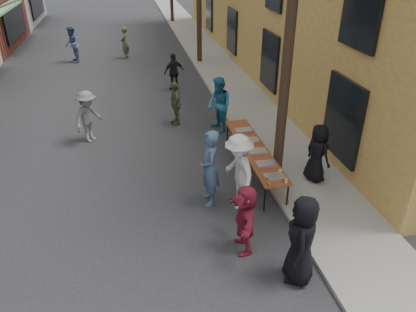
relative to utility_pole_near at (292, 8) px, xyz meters
name	(u,v)px	position (x,y,z in m)	size (l,w,h in m)	color
ground	(121,277)	(-4.30, -3.00, -4.50)	(120.00, 120.00, 0.00)	#28282B
sidewalk	(212,61)	(0.70, 12.00, -4.45)	(2.20, 60.00, 0.10)	gray
utility_pole_near	(292,8)	(0.00, 0.00, 0.00)	(0.26, 0.26, 9.00)	#2D2116
serving_table	(254,149)	(-0.55, 0.43, -3.79)	(0.70, 4.00, 0.75)	brown
catering_tray_sausage	(274,177)	(-0.55, -1.22, -3.71)	(0.50, 0.33, 0.08)	maroon
catering_tray_foil_b	(266,164)	(-0.55, -0.57, -3.71)	(0.50, 0.33, 0.08)	#B2B2B7
catering_tray_buns	(257,152)	(-0.55, 0.13, -3.71)	(0.50, 0.33, 0.08)	tan
catering_tray_foil_d	(250,141)	(-0.55, 0.83, -3.71)	(0.50, 0.33, 0.08)	#B2B2B7
catering_tray_buns_end	(243,131)	(-0.55, 1.53, -3.71)	(0.50, 0.33, 0.08)	tan
condiment_jar_a	(270,185)	(-0.77, -1.52, -3.71)	(0.07, 0.07, 0.08)	#A57F26
condiment_jar_b	(268,183)	(-0.77, -1.42, -3.71)	(0.07, 0.07, 0.08)	#A57F26
condiment_jar_c	(267,180)	(-0.77, -1.32, -3.71)	(0.07, 0.07, 0.08)	#A57F26
cup_stack	(286,181)	(-0.35, -1.47, -3.69)	(0.08, 0.08, 0.12)	tan
guest_front_a	(302,240)	(-0.90, -3.67, -3.57)	(0.91, 0.59, 1.85)	black
guest_front_b	(210,168)	(-2.07, -0.80, -3.52)	(0.71, 0.47, 1.95)	#415D7D
guest_front_c	(219,105)	(-0.90, 3.34, -3.56)	(0.92, 0.71, 1.88)	teal
guest_front_d	(238,172)	(-1.42, -1.06, -3.54)	(1.24, 0.71, 1.92)	silver
guest_front_e	(175,103)	(-2.26, 4.23, -3.73)	(0.91, 0.38, 1.55)	#566339
guest_queue_back	(245,219)	(-1.70, -2.65, -3.72)	(1.44, 0.46, 1.56)	maroon
server	(317,153)	(0.90, -0.45, -3.60)	(0.78, 0.51, 1.61)	black
passerby_left	(88,117)	(-5.18, 3.40, -3.65)	(1.10, 0.63, 1.70)	slate
passerby_mid	(174,72)	(-1.85, 7.92, -3.70)	(0.93, 0.39, 1.59)	black
passerby_right	(125,43)	(-3.84, 13.70, -3.66)	(0.62, 0.40, 1.69)	#4A5833
passerby_far	(72,44)	(-6.56, 13.40, -3.56)	(0.92, 0.72, 1.89)	#4A678F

